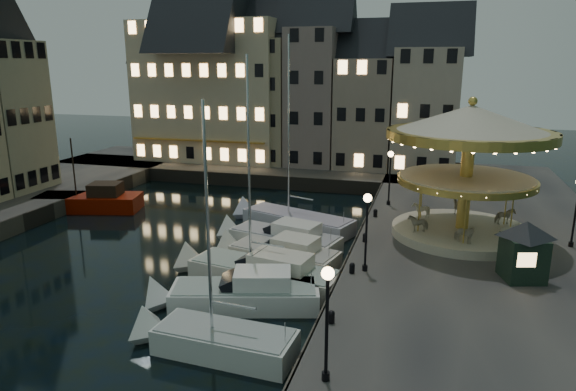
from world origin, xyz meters
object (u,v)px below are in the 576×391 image
(motorboat_b, at_px, (237,295))
(motorboat_c, at_px, (258,272))
(motorboat_f, at_px, (291,220))
(ticket_kiosk, at_px, (525,240))
(motorboat_a, at_px, (213,340))
(bollard_d, at_px, (375,213))
(streetlamp_a, at_px, (327,308))
(motorboat_e, at_px, (280,239))
(streetlamp_c, at_px, (390,170))
(bollard_c, at_px, (365,237))
(bollard_b, at_px, (352,267))
(carousel, at_px, (469,146))
(streetlamp_b, at_px, (367,221))
(motorboat_d, at_px, (278,255))
(red_fishing_boat, at_px, (91,202))
(bollard_a, at_px, (331,316))

(motorboat_b, height_order, motorboat_c, motorboat_c)
(motorboat_f, height_order, ticket_kiosk, motorboat_f)
(motorboat_a, height_order, motorboat_b, motorboat_a)
(bollard_d, bearing_deg, streetlamp_a, -88.28)
(streetlamp_a, distance_m, motorboat_e, 16.98)
(streetlamp_c, distance_m, ticket_kiosk, 14.64)
(bollard_c, relative_size, motorboat_e, 0.07)
(bollard_b, xyz_separation_m, ticket_kiosk, (8.33, 1.59, 1.76))
(streetlamp_a, bearing_deg, ticket_kiosk, 55.11)
(bollard_b, xyz_separation_m, motorboat_b, (-5.31, -2.81, -0.96))
(motorboat_c, xyz_separation_m, ticket_kiosk, (13.58, 1.40, 2.68))
(bollard_b, xyz_separation_m, motorboat_a, (-4.77, -6.97, -1.06))
(bollard_d, distance_m, carousel, 8.32)
(streetlamp_c, height_order, motorboat_a, motorboat_a)
(streetlamp_b, xyz_separation_m, bollard_b, (-0.60, -0.50, -2.41))
(motorboat_a, distance_m, ticket_kiosk, 15.90)
(streetlamp_a, bearing_deg, streetlamp_c, 90.00)
(motorboat_d, height_order, ticket_kiosk, ticket_kiosk)
(motorboat_c, distance_m, motorboat_e, 5.72)
(streetlamp_a, bearing_deg, bollard_c, 92.37)
(motorboat_c, distance_m, red_fishing_boat, 20.77)
(streetlamp_c, bearing_deg, streetlamp_b, -90.00)
(streetlamp_b, relative_size, bollard_c, 7.32)
(streetlamp_b, bearing_deg, motorboat_d, 155.15)
(streetlamp_c, relative_size, motorboat_c, 0.33)
(streetlamp_a, distance_m, bollard_c, 14.71)
(bollard_a, height_order, motorboat_a, motorboat_a)
(motorboat_a, bearing_deg, carousel, 54.62)
(bollard_a, distance_m, motorboat_a, 5.10)
(bollard_d, height_order, motorboat_e, motorboat_e)
(motorboat_d, xyz_separation_m, ticket_kiosk, (13.27, -1.48, 2.72))
(streetlamp_c, height_order, motorboat_c, motorboat_c)
(bollard_c, xyz_separation_m, motorboat_f, (-6.15, 5.35, -1.07))
(motorboat_c, height_order, motorboat_d, motorboat_c)
(motorboat_b, xyz_separation_m, red_fishing_boat, (-18.10, 13.08, 0.07))
(streetlamp_c, distance_m, red_fishing_boat, 24.52)
(bollard_c, bearing_deg, bollard_a, -90.00)
(streetlamp_b, distance_m, bollard_a, 6.50)
(motorboat_c, relative_size, ticket_kiosk, 3.68)
(motorboat_a, bearing_deg, streetlamp_c, 75.64)
(red_fishing_boat, bearing_deg, streetlamp_a, -39.46)
(streetlamp_c, bearing_deg, bollard_a, -91.76)
(carousel, bearing_deg, streetlamp_c, 129.45)
(streetlamp_a, height_order, motorboat_a, motorboat_a)
(motorboat_c, bearing_deg, red_fishing_boat, 151.00)
(motorboat_b, bearing_deg, motorboat_f, 93.64)
(motorboat_e, distance_m, motorboat_f, 4.48)
(streetlamp_b, bearing_deg, motorboat_e, 139.50)
(motorboat_b, bearing_deg, streetlamp_a, -48.54)
(bollard_d, relative_size, motorboat_d, 0.07)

